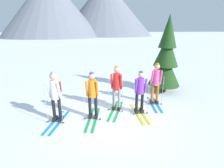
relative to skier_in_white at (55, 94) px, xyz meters
name	(u,v)px	position (x,y,z in m)	size (l,w,h in m)	color
ground_plane	(113,114)	(2.01, 0.06, -1.03)	(400.00, 400.00, 0.00)	white
skier_in_white	(55,94)	(0.00, 0.00, 0.00)	(0.86, 1.62, 1.81)	#1E84D1
skier_in_orange	(92,94)	(1.25, -0.10, -0.07)	(0.79, 1.76, 1.75)	green
skier_in_red	(117,85)	(2.25, 0.36, 0.01)	(1.08, 1.74, 1.83)	green
skier_in_purple	(140,90)	(3.04, -0.09, -0.08)	(0.61, 1.70, 1.69)	yellow
skier_in_pink	(156,81)	(4.01, 0.54, 0.01)	(0.66, 1.62, 1.82)	#1E84D1
pine_tree_near	(166,58)	(5.19, 1.87, 0.72)	(1.58, 1.58, 3.82)	#51381E
mountain_ridge_distant	(86,7)	(8.39, 78.45, 11.93)	(68.22, 55.02, 25.97)	slate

